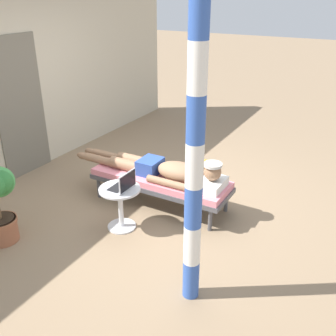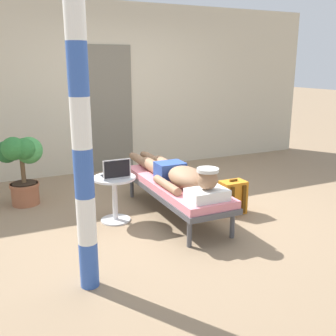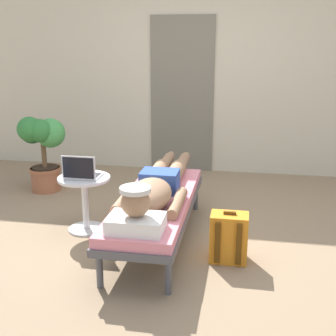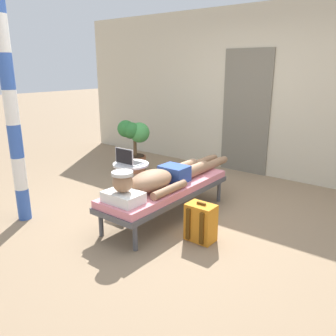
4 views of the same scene
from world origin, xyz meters
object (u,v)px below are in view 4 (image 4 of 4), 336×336
person_reclining (164,177)px  side_table (131,175)px  laptop (128,160)px  potted_plant (134,139)px  lounge_chair (167,190)px  porch_post (11,107)px  backpack (201,223)px

person_reclining → side_table: 0.74m
person_reclining → laptop: 0.72m
side_table → potted_plant: 1.36m
lounge_chair → porch_post: 1.97m
porch_post → potted_plant: bearing=97.1°
person_reclining → potted_plant: bearing=143.3°
lounge_chair → porch_post: size_ratio=0.69×
lounge_chair → person_reclining: 0.18m
person_reclining → laptop: (-0.70, 0.12, 0.06)m
backpack → potted_plant: size_ratio=0.47×
lounge_chair → person_reclining: bearing=-90.0°
person_reclining → side_table: size_ratio=4.15×
laptop → potted_plant: 1.38m
person_reclining → laptop: laptop is taller
lounge_chair → laptop: (-0.70, 0.07, 0.24)m
lounge_chair → porch_post: porch_post is taller
person_reclining → potted_plant: size_ratio=2.41×
side_table → potted_plant: size_ratio=0.58×
laptop → person_reclining: bearing=-10.0°
backpack → potted_plant: potted_plant is taller
potted_plant → side_table: bearing=-48.7°
side_table → potted_plant: bearing=131.3°
laptop → backpack: (1.35, -0.31, -0.39)m
backpack → porch_post: size_ratio=0.16×
side_table → porch_post: bearing=-116.4°
potted_plant → laptop: bearing=-50.2°
person_reclining → side_table: person_reclining is taller
laptop → porch_post: porch_post is taller
porch_post → lounge_chair: bearing=39.9°
laptop → potted_plant: (-0.88, 1.06, -0.00)m
lounge_chair → porch_post: (-1.31, -1.09, 0.98)m
side_table → backpack: bearing=-15.2°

